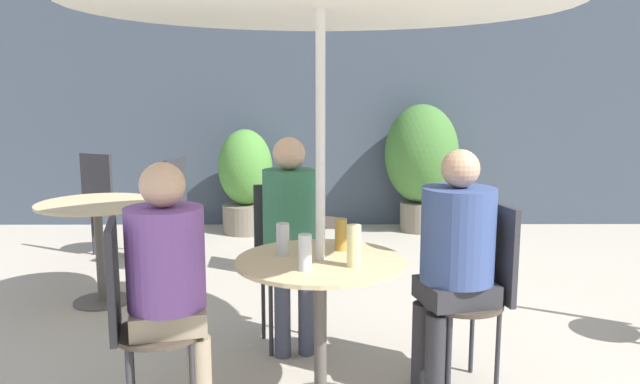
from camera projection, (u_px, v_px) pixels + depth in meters
name	position (u px, v px, depth m)	size (l,w,h in m)	color
storefront_wall	(328.00, 89.00, 6.78)	(10.00, 0.06, 3.00)	#3D4756
cafe_table_near	(320.00, 292.00, 2.92)	(0.79, 0.79, 0.72)	#514C47
cafe_table_far	(98.00, 224.00, 4.36)	(0.82, 0.82, 0.72)	#514C47
bistro_chair_0	(481.00, 280.00, 3.13)	(0.43, 0.42, 0.94)	#42382D
bistro_chair_1	(285.00, 250.00, 3.72)	(0.42, 0.43, 0.94)	#42382D
bistro_chair_2	(135.00, 309.00, 2.71)	(0.43, 0.42, 0.94)	#42382D
bistro_chair_3	(104.00, 195.00, 5.61)	(0.44, 0.45, 0.94)	#42382D
bistro_chair_4	(167.00, 204.00, 5.18)	(0.43, 0.41, 0.94)	#42382D
bistro_chair_6	(310.00, 209.00, 4.98)	(0.41, 0.40, 0.94)	#42382D
seated_person_0	(455.00, 251.00, 3.06)	(0.41, 0.38, 1.22)	#2D2D33
seated_person_1	(290.00, 225.00, 3.54)	(0.32, 0.35, 1.24)	#42475B
seated_person_2	(170.00, 272.00, 2.72)	(0.39, 0.36, 1.20)	gray
beer_glass_0	(354.00, 246.00, 2.76)	(0.06, 0.06, 0.19)	beige
beer_glass_1	(341.00, 234.00, 3.04)	(0.06, 0.06, 0.16)	#B28433
beer_glass_2	(283.00, 239.00, 2.95)	(0.06, 0.06, 0.15)	silver
beer_glass_3	(305.00, 252.00, 2.70)	(0.06, 0.06, 0.16)	silver
potted_plant_0	(246.00, 179.00, 6.52)	(0.56, 0.56, 1.09)	slate
potted_plant_1	(421.00, 159.00, 6.58)	(0.77, 0.77, 1.35)	slate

